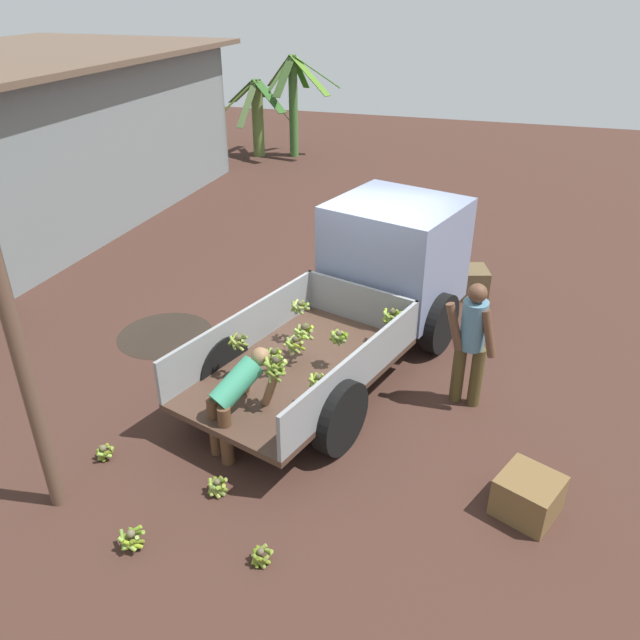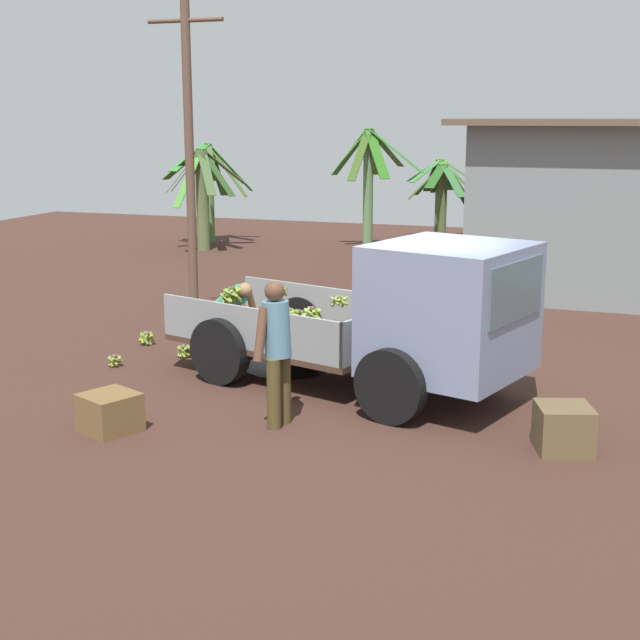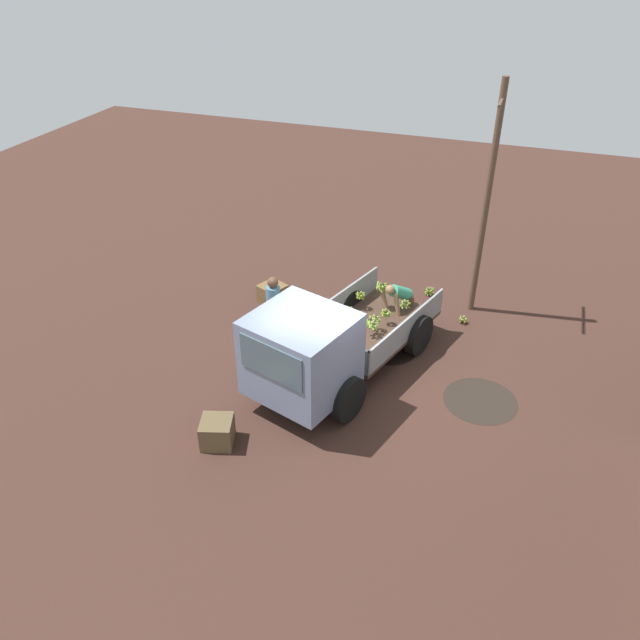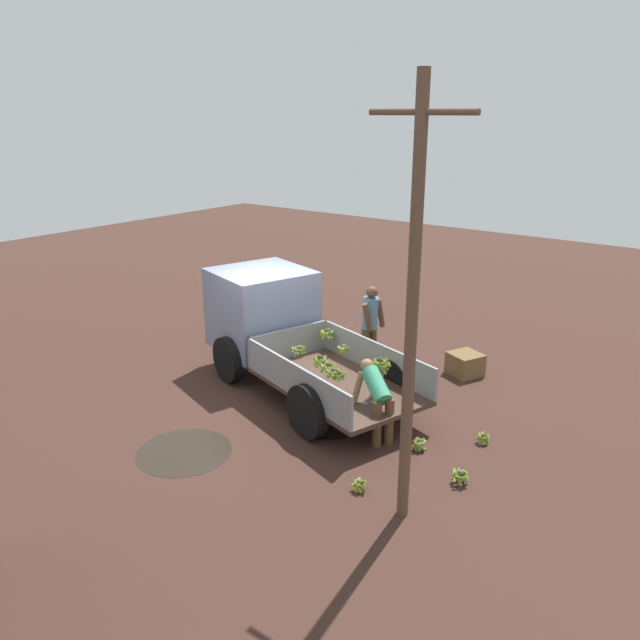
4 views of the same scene
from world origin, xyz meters
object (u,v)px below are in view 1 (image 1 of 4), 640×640
object	(u,v)px
banana_bunch_on_ground_3	(261,555)
wooden_crate_0	(528,495)
banana_bunch_on_ground_2	(132,538)
person_foreground_visitor	(472,340)
cargo_truck	(380,273)
banana_bunch_on_ground_1	(217,486)
wooden_crate_1	(470,282)
person_worker_loading	(236,397)
banana_bunch_on_ground_0	(104,451)

from	to	relation	value
banana_bunch_on_ground_3	wooden_crate_0	world-z (taller)	wooden_crate_0
wooden_crate_0	banana_bunch_on_ground_2	bearing A→B (deg)	113.74
person_foreground_visitor	cargo_truck	bearing A→B (deg)	-123.66
person_foreground_visitor	banana_bunch_on_ground_1	bearing A→B (deg)	-35.48
wooden_crate_0	wooden_crate_1	distance (m)	5.10
person_worker_loading	banana_bunch_on_ground_0	distance (m)	1.68
cargo_truck	banana_bunch_on_ground_2	world-z (taller)	cargo_truck
banana_bunch_on_ground_3	wooden_crate_0	xyz separation A→B (m)	(1.41, -2.39, 0.12)
person_worker_loading	banana_bunch_on_ground_2	distance (m)	1.82
banana_bunch_on_ground_1	person_foreground_visitor	bearing A→B (deg)	-44.06
wooden_crate_0	wooden_crate_1	xyz separation A→B (m)	(4.99, 1.04, 0.03)
person_foreground_visitor	wooden_crate_1	distance (m)	3.32
banana_bunch_on_ground_3	wooden_crate_1	bearing A→B (deg)	-11.94
cargo_truck	person_foreground_visitor	distance (m)	1.97
person_worker_loading	banana_bunch_on_ground_0	xyz separation A→B (m)	(-0.63, 1.42, -0.64)
banana_bunch_on_ground_0	wooden_crate_1	bearing A→B (deg)	-33.15
banana_bunch_on_ground_1	wooden_crate_1	bearing A→B (deg)	-20.64
banana_bunch_on_ground_0	banana_bunch_on_ground_2	size ratio (longest dim) A/B	0.82
banana_bunch_on_ground_2	banana_bunch_on_ground_3	world-z (taller)	banana_bunch_on_ground_2
cargo_truck	banana_bunch_on_ground_0	bearing A→B (deg)	163.81
banana_bunch_on_ground_1	wooden_crate_1	xyz separation A→B (m)	(5.69, -2.14, 0.15)
wooden_crate_1	wooden_crate_0	bearing A→B (deg)	-168.23
banana_bunch_on_ground_1	wooden_crate_0	distance (m)	3.26
banana_bunch_on_ground_0	banana_bunch_on_ground_3	size ratio (longest dim) A/B	1.00
banana_bunch_on_ground_1	wooden_crate_1	world-z (taller)	wooden_crate_1
person_worker_loading	banana_bunch_on_ground_3	distance (m)	1.82
person_worker_loading	banana_bunch_on_ground_3	bearing A→B (deg)	-118.74
person_worker_loading	wooden_crate_1	world-z (taller)	person_worker_loading
banana_bunch_on_ground_1	banana_bunch_on_ground_2	xyz separation A→B (m)	(-0.91, 0.48, 0.02)
person_foreground_visitor	banana_bunch_on_ground_3	distance (m)	3.65
banana_bunch_on_ground_0	banana_bunch_on_ground_1	xyz separation A→B (m)	(-0.13, -1.49, -0.00)
person_worker_loading	banana_bunch_on_ground_3	world-z (taller)	person_worker_loading
person_foreground_visitor	wooden_crate_1	world-z (taller)	person_foreground_visitor
banana_bunch_on_ground_2	banana_bunch_on_ground_0	bearing A→B (deg)	44.37
person_foreground_visitor	banana_bunch_on_ground_2	size ratio (longest dim) A/B	6.12
banana_bunch_on_ground_2	banana_bunch_on_ground_3	bearing A→B (deg)	-81.21
person_worker_loading	banana_bunch_on_ground_2	size ratio (longest dim) A/B	4.36
banana_bunch_on_ground_0	wooden_crate_0	world-z (taller)	wooden_crate_0
banana_bunch_on_ground_1	wooden_crate_0	xyz separation A→B (m)	(0.70, -3.18, 0.12)
cargo_truck	banana_bunch_on_ground_2	distance (m)	4.98
person_worker_loading	wooden_crate_1	bearing A→B (deg)	6.82
banana_bunch_on_ground_3	wooden_crate_0	size ratio (longest dim) A/B	0.40
wooden_crate_1	person_worker_loading	bearing A→B (deg)	155.83
person_worker_loading	wooden_crate_1	size ratio (longest dim) A/B	2.15
banana_bunch_on_ground_1	banana_bunch_on_ground_3	xyz separation A→B (m)	(-0.71, -0.79, -0.00)
person_foreground_visitor	banana_bunch_on_ground_3	bearing A→B (deg)	-18.02
person_worker_loading	wooden_crate_0	size ratio (longest dim) A/B	2.12
person_worker_loading	wooden_crate_0	bearing A→B (deg)	-60.05
person_worker_loading	banana_bunch_on_ground_3	size ratio (longest dim) A/B	5.29
cargo_truck	banana_bunch_on_ground_0	xyz separation A→B (m)	(-3.65, 2.41, -0.98)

